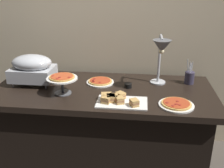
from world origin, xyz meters
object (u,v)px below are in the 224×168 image
pizza_plate_raised_stand (62,80)px  utensil_holder (189,77)px  heat_lamp (161,51)px  sauce_cup_near (128,85)px  pizza_plate_center (176,104)px  chafing_dish (32,68)px  sandwich_platter (118,100)px  pizza_plate_front (100,82)px

pizza_plate_raised_stand → utensil_holder: (1.07, 0.35, -0.06)m
heat_lamp → sauce_cup_near: 0.41m
pizza_plate_center → heat_lamp: bearing=111.2°
chafing_dish → pizza_plate_center: bearing=-14.0°
sandwich_platter → utensil_holder: size_ratio=1.72×
chafing_dish → pizza_plate_center: size_ratio=1.41×
pizza_plate_front → pizza_plate_center: same height
pizza_plate_center → sauce_cup_near: bearing=140.7°
pizza_plate_raised_stand → utensil_holder: utensil_holder is taller
sandwich_platter → sauce_cup_near: bearing=78.7°
heat_lamp → utensil_holder: size_ratio=1.99×
pizza_plate_front → pizza_plate_raised_stand: (-0.27, -0.27, 0.11)m
sauce_cup_near → utensil_holder: (0.54, 0.16, 0.04)m
sauce_cup_near → utensil_holder: size_ratio=0.29×
chafing_dish → sauce_cup_near: bearing=0.3°
pizza_plate_raised_stand → sauce_cup_near: (0.53, 0.19, -0.10)m
pizza_plate_front → sandwich_platter: sandwich_platter is taller
utensil_holder → pizza_plate_center: bearing=-109.0°
pizza_plate_front → sandwich_platter: size_ratio=0.65×
pizza_plate_front → sandwich_platter: (0.20, -0.39, 0.01)m
pizza_plate_center → utensil_holder: 0.50m
pizza_plate_center → sauce_cup_near: (-0.38, 0.31, 0.01)m
pizza_plate_front → sandwich_platter: 0.44m
chafing_dish → sauce_cup_near: size_ratio=5.67×
heat_lamp → pizza_plate_front: bearing=170.4°
heat_lamp → pizza_plate_front: heat_lamp is taller
heat_lamp → pizza_plate_center: size_ratio=1.69×
heat_lamp → pizza_plate_front: size_ratio=1.79×
pizza_plate_raised_stand → utensil_holder: 1.13m
sandwich_platter → sauce_cup_near: (0.06, 0.31, -0.00)m
heat_lamp → sauce_cup_near: size_ratio=6.78×
pizza_plate_center → sandwich_platter: size_ratio=0.68×
pizza_plate_center → utensil_holder: bearing=71.0°
pizza_plate_front → utensil_holder: bearing=5.9°
pizza_plate_front → pizza_plate_raised_stand: 0.40m
heat_lamp → sandwich_platter: bearing=-137.0°
pizza_plate_raised_stand → sauce_cup_near: 0.57m
pizza_plate_front → pizza_plate_center: size_ratio=0.95×
pizza_plate_front → sauce_cup_near: bearing=-17.2°
chafing_dish → pizza_plate_front: (0.59, 0.08, -0.14)m
chafing_dish → utensil_holder: chafing_dish is taller
sandwich_platter → utensil_holder: bearing=38.0°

